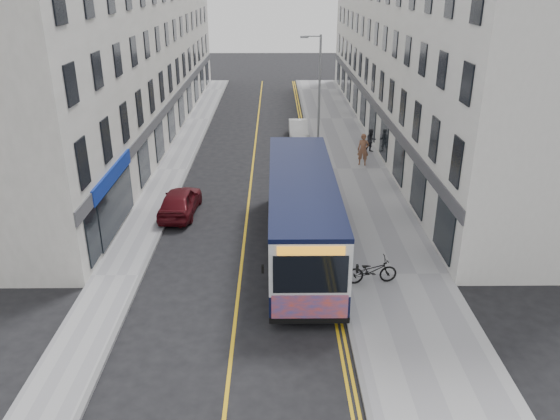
{
  "coord_description": "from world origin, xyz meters",
  "views": [
    {
      "loc": [
        1.43,
        -20.47,
        11.17
      ],
      "look_at": [
        1.65,
        1.94,
        1.6
      ],
      "focal_mm": 35.0,
      "sensor_mm": 36.0,
      "label": 1
    }
  ],
  "objects_px": {
    "car_white": "(298,129)",
    "car_maroon": "(180,201)",
    "pedestrian_near": "(363,150)",
    "bicycle": "(372,271)",
    "streetlamp": "(318,94)",
    "city_bus": "(302,211)",
    "pedestrian_far": "(371,141)"
  },
  "relations": [
    {
      "from": "pedestrian_near",
      "to": "car_maroon",
      "type": "xyz_separation_m",
      "value": [
        -10.43,
        -7.54,
        -0.42
      ]
    },
    {
      "from": "car_white",
      "to": "car_maroon",
      "type": "xyz_separation_m",
      "value": [
        -6.6,
        -14.39,
        0.06
      ]
    },
    {
      "from": "city_bus",
      "to": "bicycle",
      "type": "height_order",
      "value": "city_bus"
    },
    {
      "from": "pedestrian_near",
      "to": "city_bus",
      "type": "bearing_deg",
      "value": -97.12
    },
    {
      "from": "streetlamp",
      "to": "bicycle",
      "type": "bearing_deg",
      "value": -86.33
    },
    {
      "from": "pedestrian_near",
      "to": "pedestrian_far",
      "type": "distance_m",
      "value": 2.95
    },
    {
      "from": "city_bus",
      "to": "car_white",
      "type": "relative_size",
      "value": 3.05
    },
    {
      "from": "city_bus",
      "to": "pedestrian_near",
      "type": "bearing_deg",
      "value": 69.06
    },
    {
      "from": "car_white",
      "to": "car_maroon",
      "type": "height_order",
      "value": "car_maroon"
    },
    {
      "from": "streetlamp",
      "to": "car_white",
      "type": "bearing_deg",
      "value": 99.84
    },
    {
      "from": "streetlamp",
      "to": "pedestrian_far",
      "type": "height_order",
      "value": "streetlamp"
    },
    {
      "from": "streetlamp",
      "to": "city_bus",
      "type": "relative_size",
      "value": 0.66
    },
    {
      "from": "car_white",
      "to": "city_bus",
      "type": "bearing_deg",
      "value": -92.32
    },
    {
      "from": "city_bus",
      "to": "pedestrian_near",
      "type": "distance_m",
      "value": 12.49
    },
    {
      "from": "car_white",
      "to": "car_maroon",
      "type": "relative_size",
      "value": 0.95
    },
    {
      "from": "pedestrian_near",
      "to": "pedestrian_far",
      "type": "bearing_deg",
      "value": 84.63
    },
    {
      "from": "city_bus",
      "to": "car_white",
      "type": "height_order",
      "value": "city_bus"
    },
    {
      "from": "streetlamp",
      "to": "city_bus",
      "type": "bearing_deg",
      "value": -97.04
    },
    {
      "from": "pedestrian_near",
      "to": "bicycle",
      "type": "bearing_deg",
      "value": -83.36
    },
    {
      "from": "bicycle",
      "to": "car_maroon",
      "type": "height_order",
      "value": "car_maroon"
    },
    {
      "from": "city_bus",
      "to": "pedestrian_far",
      "type": "relative_size",
      "value": 7.55
    },
    {
      "from": "car_maroon",
      "to": "pedestrian_far",
      "type": "bearing_deg",
      "value": -134.66
    },
    {
      "from": "car_maroon",
      "to": "pedestrian_near",
      "type": "bearing_deg",
      "value": -140.95
    },
    {
      "from": "pedestrian_far",
      "to": "car_maroon",
      "type": "distance_m",
      "value": 15.37
    },
    {
      "from": "pedestrian_far",
      "to": "bicycle",
      "type": "bearing_deg",
      "value": -126.87
    },
    {
      "from": "pedestrian_far",
      "to": "car_white",
      "type": "xyz_separation_m",
      "value": [
        -4.8,
        4.08,
        -0.27
      ]
    },
    {
      "from": "city_bus",
      "to": "car_white",
      "type": "bearing_deg",
      "value": 88.07
    },
    {
      "from": "bicycle",
      "to": "car_maroon",
      "type": "bearing_deg",
      "value": 44.05
    },
    {
      "from": "city_bus",
      "to": "pedestrian_near",
      "type": "xyz_separation_m",
      "value": [
        4.46,
        11.64,
        -0.79
      ]
    },
    {
      "from": "car_white",
      "to": "streetlamp",
      "type": "bearing_deg",
      "value": -80.55
    },
    {
      "from": "car_maroon",
      "to": "city_bus",
      "type": "bearing_deg",
      "value": 148.72
    },
    {
      "from": "pedestrian_far",
      "to": "car_maroon",
      "type": "relative_size",
      "value": 0.38
    }
  ]
}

